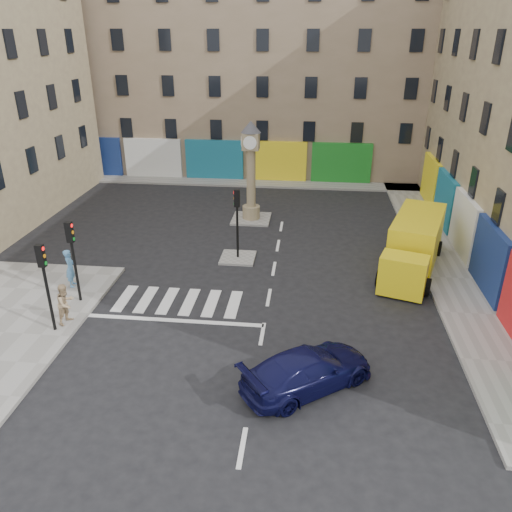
% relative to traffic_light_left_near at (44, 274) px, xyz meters
% --- Properties ---
extents(ground, '(120.00, 120.00, 0.00)m').
position_rel_traffic_light_left_near_xyz_m(ground, '(8.30, -0.20, -2.62)').
color(ground, black).
rests_on(ground, ground).
extents(sidewalk_right, '(2.60, 30.00, 0.15)m').
position_rel_traffic_light_left_near_xyz_m(sidewalk_right, '(17.00, 9.80, -2.55)').
color(sidewalk_right, gray).
rests_on(sidewalk_right, ground).
extents(sidewalk_far, '(32.00, 2.40, 0.15)m').
position_rel_traffic_light_left_near_xyz_m(sidewalk_far, '(4.30, 22.00, -2.55)').
color(sidewalk_far, gray).
rests_on(sidewalk_far, ground).
extents(island_near, '(1.80, 1.80, 0.12)m').
position_rel_traffic_light_left_near_xyz_m(island_near, '(6.30, 7.80, -2.56)').
color(island_near, gray).
rests_on(island_near, ground).
extents(island_far, '(2.40, 2.40, 0.12)m').
position_rel_traffic_light_left_near_xyz_m(island_far, '(6.30, 13.80, -2.56)').
color(island_far, gray).
rests_on(island_far, ground).
extents(building_far, '(32.00, 10.00, 17.00)m').
position_rel_traffic_light_left_near_xyz_m(building_far, '(4.30, 27.80, 5.88)').
color(building_far, '#8A735C').
rests_on(building_far, ground).
extents(traffic_light_left_near, '(0.28, 0.22, 3.70)m').
position_rel_traffic_light_left_near_xyz_m(traffic_light_left_near, '(0.00, 0.00, 0.00)').
color(traffic_light_left_near, black).
rests_on(traffic_light_left_near, sidewalk_left).
extents(traffic_light_left_far, '(0.28, 0.22, 3.70)m').
position_rel_traffic_light_left_near_xyz_m(traffic_light_left_far, '(0.00, 2.40, 0.00)').
color(traffic_light_left_far, black).
rests_on(traffic_light_left_far, sidewalk_left).
extents(traffic_light_island, '(0.28, 0.22, 3.70)m').
position_rel_traffic_light_left_near_xyz_m(traffic_light_island, '(6.30, 7.80, -0.03)').
color(traffic_light_island, black).
rests_on(traffic_light_island, island_near).
extents(clock_pillar, '(1.20, 1.20, 6.10)m').
position_rel_traffic_light_left_near_xyz_m(clock_pillar, '(6.30, 13.80, 0.93)').
color(clock_pillar, tan).
rests_on(clock_pillar, island_far).
extents(navy_sedan, '(4.97, 4.42, 1.38)m').
position_rel_traffic_light_left_near_xyz_m(navy_sedan, '(10.13, -2.23, -1.93)').
color(navy_sedan, black).
rests_on(navy_sedan, ground).
extents(yellow_van, '(4.20, 7.40, 2.58)m').
position_rel_traffic_light_left_near_xyz_m(yellow_van, '(15.28, 7.72, -1.34)').
color(yellow_van, yellow).
rests_on(yellow_van, ground).
extents(pedestrian_blue, '(0.58, 0.75, 1.83)m').
position_rel_traffic_light_left_near_xyz_m(pedestrian_blue, '(-0.93, 3.68, -1.56)').
color(pedestrian_blue, '#5691C6').
rests_on(pedestrian_blue, sidewalk_left).
extents(pedestrian_tan, '(0.87, 1.00, 1.73)m').
position_rel_traffic_light_left_near_xyz_m(pedestrian_tan, '(0.30, 0.60, -1.61)').
color(pedestrian_tan, tan).
rests_on(pedestrian_tan, sidewalk_left).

